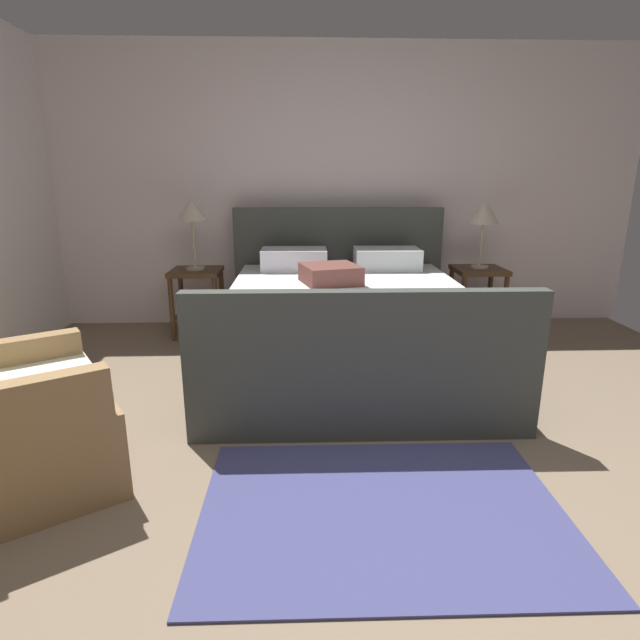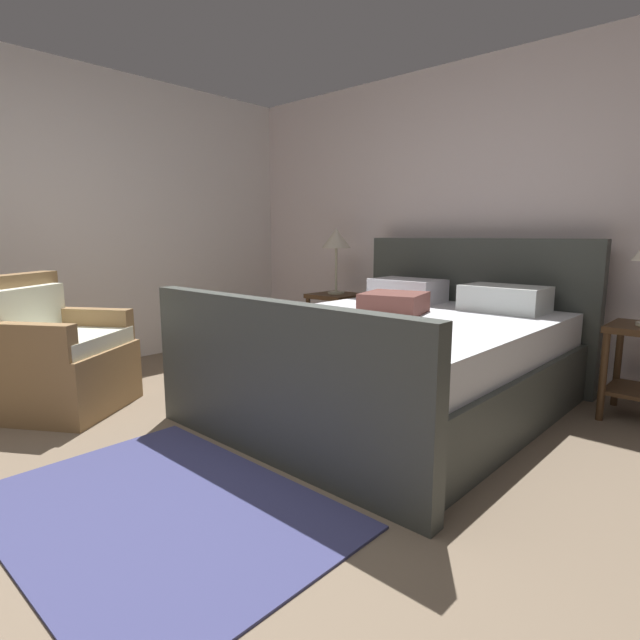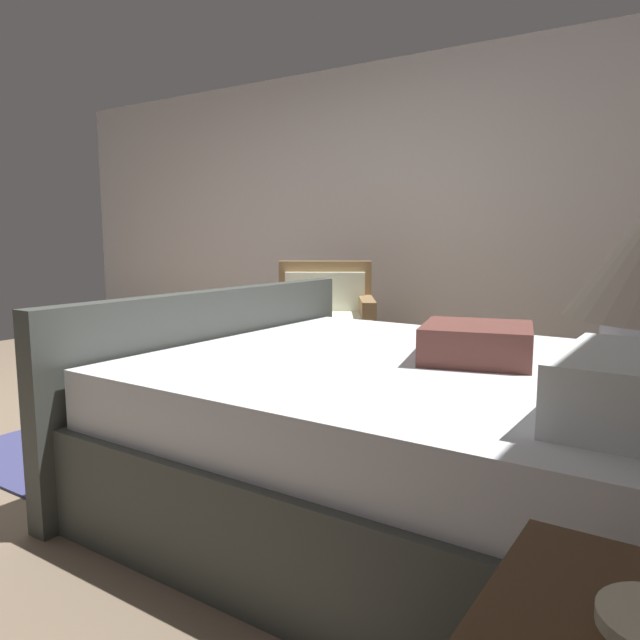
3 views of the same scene
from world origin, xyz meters
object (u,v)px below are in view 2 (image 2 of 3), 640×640
at_px(nightstand_left, 336,314).
at_px(table_lamp_left, 336,240).
at_px(armchair, 55,359).
at_px(bed, 398,357).

height_order(nightstand_left, table_lamp_left, table_lamp_left).
bearing_deg(armchair, table_lamp_left, 81.42).
distance_m(bed, table_lamp_left, 1.72).
xyz_separation_m(bed, nightstand_left, (-1.28, 0.86, 0.06)).
bearing_deg(nightstand_left, armchair, -98.58).
xyz_separation_m(bed, armchair, (-1.64, -1.57, 0.00)).
xyz_separation_m(nightstand_left, table_lamp_left, (-0.00, 0.00, 0.70)).
distance_m(table_lamp_left, armchair, 2.57).
bearing_deg(bed, nightstand_left, 146.14).
bearing_deg(nightstand_left, bed, -33.86).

